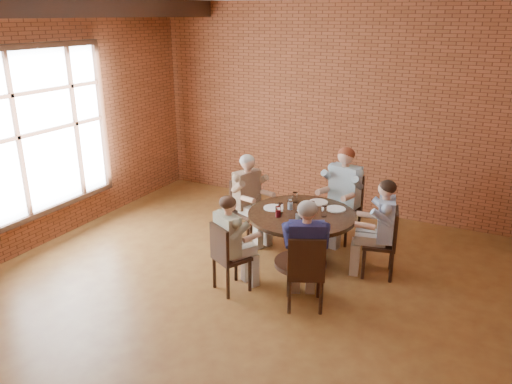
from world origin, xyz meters
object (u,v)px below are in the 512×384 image
at_px(chair_a, 386,240).
at_px(chair_c, 246,207).
at_px(chair_d, 227,255).
at_px(chair_e, 306,270).
at_px(dining_table, 301,229).
at_px(diner_b, 342,195).
at_px(diner_a, 380,229).
at_px(diner_d, 231,244).
at_px(chair_b, 345,204).
at_px(diner_e, 306,254).
at_px(smartphone, 318,227).
at_px(diner_c, 249,199).

xyz_separation_m(chair_a, chair_c, (-2.11, 0.19, 0.01)).
relative_size(chair_d, chair_e, 0.95).
bearing_deg(chair_c, chair_a, -72.98).
xyz_separation_m(dining_table, diner_b, (0.21, 1.05, 0.17)).
relative_size(diner_a, chair_d, 1.46).
distance_m(diner_a, diner_d, 1.89).
xyz_separation_m(diner_a, chair_e, (-0.53, -1.19, -0.14)).
distance_m(chair_a, chair_b, 1.22).
bearing_deg(chair_b, diner_e, -73.57).
distance_m(chair_c, smartphone, 1.61).
relative_size(diner_a, diner_c, 0.98).
bearing_deg(smartphone, chair_a, 19.54).
bearing_deg(chair_a, chair_d, -64.48).
relative_size(chair_a, chair_e, 0.99).
height_order(diner_a, chair_d, diner_a).
bearing_deg(chair_a, chair_e, -39.68).
relative_size(chair_a, chair_c, 0.99).
xyz_separation_m(chair_b, diner_c, (-1.21, -0.74, 0.13)).
xyz_separation_m(dining_table, diner_a, (0.97, 0.23, 0.11)).
distance_m(diner_c, chair_d, 1.50).
bearing_deg(diner_c, chair_a, -72.31).
distance_m(chair_c, diner_e, 1.98).
bearing_deg(dining_table, diner_d, -117.71).
bearing_deg(smartphone, chair_b, 75.59).
relative_size(dining_table, chair_c, 1.52).
bearing_deg(diner_b, diner_d, -98.34).
bearing_deg(diner_d, smartphone, -115.26).
bearing_deg(chair_e, diner_c, -68.45).
distance_m(diner_a, diner_c, 1.96).
relative_size(diner_c, smartphone, 10.29).
height_order(diner_b, diner_d, diner_b).
bearing_deg(diner_a, diner_d, -64.31).
distance_m(diner_a, chair_e, 1.31).
height_order(chair_b, smartphone, chair_b).
xyz_separation_m(chair_b, diner_b, (-0.02, -0.09, 0.18)).
distance_m(chair_a, diner_d, 1.97).
bearing_deg(diner_e, diner_a, -141.68).
bearing_deg(diner_a, diner_c, -108.09).
relative_size(chair_b, diner_b, 0.70).
distance_m(diner_a, chair_c, 2.05).
bearing_deg(diner_c, smartphone, -96.38).
bearing_deg(diner_c, diner_a, -72.99).
xyz_separation_m(diner_c, chair_d, (0.45, -1.42, -0.17)).
xyz_separation_m(chair_d, diner_e, (0.95, 0.13, 0.17)).
relative_size(diner_b, chair_d, 1.60).
relative_size(diner_a, diner_e, 0.98).
distance_m(chair_c, diner_d, 1.50).
relative_size(chair_a, smartphone, 7.19).
height_order(dining_table, diner_e, diner_e).
bearing_deg(diner_e, diner_c, -67.55).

